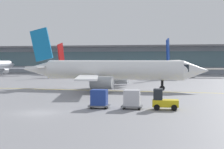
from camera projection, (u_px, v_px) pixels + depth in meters
ground_plane at (39, 113)px, 34.50m from camera, size 400.00×400.00×0.00m
taxiway_centreline_stripe at (111, 91)px, 58.11m from camera, size 109.99×2.49×0.01m
terminal_concourse at (155, 59)px, 125.80m from camera, size 219.17×11.00×9.60m
gate_airplane_2 at (78, 66)px, 108.44m from camera, size 26.21×28.32×9.37m
gate_airplane_3 at (175, 66)px, 101.21m from camera, size 28.59×30.83×10.21m
taxiing_regional_jet at (111, 71)px, 60.01m from camera, size 31.69×29.53×10.52m
baggage_tug at (163, 101)px, 36.64m from camera, size 2.70×1.80×2.10m
cargo_dolly_lead at (132, 99)px, 37.13m from camera, size 2.22×1.76×1.94m
cargo_dolly_trailing at (99, 98)px, 37.65m from camera, size 2.22×1.76×1.94m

